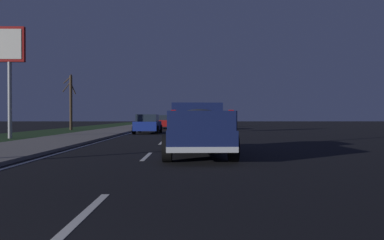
{
  "coord_description": "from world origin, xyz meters",
  "views": [
    {
      "loc": [
        -0.75,
        -1.47,
        1.36
      ],
      "look_at": [
        13.52,
        -1.57,
        1.22
      ],
      "focal_mm": 31.89,
      "sensor_mm": 36.0,
      "label": 1
    }
  ],
  "objects_px": {
    "sedan_black": "(194,122)",
    "bare_tree_far": "(71,101)",
    "gas_price_sign": "(10,54)",
    "sedan_red": "(162,122)",
    "pickup_truck": "(197,127)",
    "sedan_blue": "(148,124)"
  },
  "relations": [
    {
      "from": "sedan_red",
      "to": "sedan_black",
      "type": "height_order",
      "value": "same"
    },
    {
      "from": "sedan_blue",
      "to": "bare_tree_far",
      "type": "bearing_deg",
      "value": 50.37
    },
    {
      "from": "gas_price_sign",
      "to": "sedan_black",
      "type": "bearing_deg",
      "value": -40.75
    },
    {
      "from": "sedan_red",
      "to": "sedan_blue",
      "type": "bearing_deg",
      "value": 178.8
    },
    {
      "from": "sedan_red",
      "to": "gas_price_sign",
      "type": "relative_size",
      "value": 0.63
    },
    {
      "from": "sedan_blue",
      "to": "sedan_black",
      "type": "relative_size",
      "value": 1.0
    },
    {
      "from": "pickup_truck",
      "to": "bare_tree_far",
      "type": "distance_m",
      "value": 26.09
    },
    {
      "from": "pickup_truck",
      "to": "sedan_black",
      "type": "xyz_separation_m",
      "value": [
        22.96,
        -0.23,
        -0.2
      ]
    },
    {
      "from": "sedan_red",
      "to": "sedan_black",
      "type": "bearing_deg",
      "value": -137.64
    },
    {
      "from": "pickup_truck",
      "to": "bare_tree_far",
      "type": "relative_size",
      "value": 0.95
    },
    {
      "from": "sedan_blue",
      "to": "sedan_black",
      "type": "bearing_deg",
      "value": -27.72
    },
    {
      "from": "sedan_red",
      "to": "bare_tree_far",
      "type": "distance_m",
      "value": 10.16
    },
    {
      "from": "sedan_black",
      "to": "bare_tree_far",
      "type": "relative_size",
      "value": 0.77
    },
    {
      "from": "sedan_black",
      "to": "bare_tree_far",
      "type": "bearing_deg",
      "value": 90.54
    },
    {
      "from": "gas_price_sign",
      "to": "sedan_red",
      "type": "bearing_deg",
      "value": -24.7
    },
    {
      "from": "pickup_truck",
      "to": "sedan_black",
      "type": "bearing_deg",
      "value": -0.57
    },
    {
      "from": "sedan_blue",
      "to": "sedan_black",
      "type": "distance_m",
      "value": 8.35
    },
    {
      "from": "sedan_black",
      "to": "bare_tree_far",
      "type": "height_order",
      "value": "bare_tree_far"
    },
    {
      "from": "sedan_blue",
      "to": "bare_tree_far",
      "type": "distance_m",
      "value": 11.62
    },
    {
      "from": "sedan_blue",
      "to": "pickup_truck",
      "type": "bearing_deg",
      "value": -166.78
    },
    {
      "from": "pickup_truck",
      "to": "sedan_black",
      "type": "relative_size",
      "value": 1.24
    },
    {
      "from": "sedan_blue",
      "to": "gas_price_sign",
      "type": "xyz_separation_m",
      "value": [
        -6.27,
        7.88,
        4.47
      ]
    }
  ]
}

